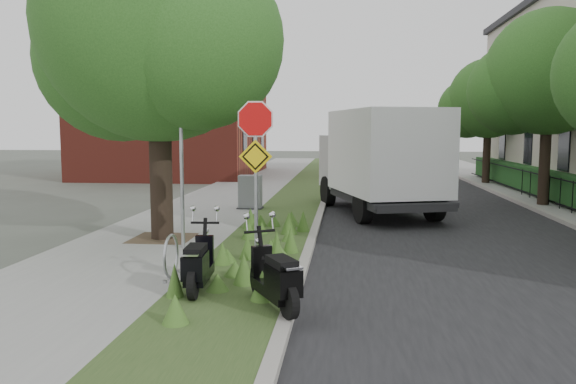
% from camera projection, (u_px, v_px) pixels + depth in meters
% --- Properties ---
extents(ground, '(120.00, 120.00, 0.00)m').
position_uv_depth(ground, '(328.00, 279.00, 10.07)').
color(ground, '#4C5147').
rests_on(ground, ground).
extents(sidewalk_near, '(3.50, 60.00, 0.12)m').
position_uv_depth(sidewalk_near, '(220.00, 202.00, 20.39)').
color(sidewalk_near, gray).
rests_on(sidewalk_near, ground).
extents(verge, '(2.00, 60.00, 0.12)m').
position_uv_depth(verge, '(296.00, 203.00, 20.10)').
color(verge, '#314A20').
rests_on(verge, ground).
extents(kerb_near, '(0.20, 60.00, 0.13)m').
position_uv_depth(kerb_near, '(324.00, 203.00, 20.00)').
color(kerb_near, '#9E9991').
rests_on(kerb_near, ground).
extents(road, '(7.00, 60.00, 0.01)m').
position_uv_depth(road, '(423.00, 206.00, 19.64)').
color(road, black).
rests_on(road, ground).
extents(kerb_far, '(0.20, 60.00, 0.13)m').
position_uv_depth(kerb_far, '(527.00, 206.00, 19.27)').
color(kerb_far, '#9E9991').
rests_on(kerb_far, ground).
extents(street_tree_main, '(6.21, 5.54, 7.66)m').
position_uv_depth(street_tree_main, '(155.00, 36.00, 12.79)').
color(street_tree_main, black).
rests_on(street_tree_main, ground).
extents(bare_post, '(0.08, 0.08, 4.00)m').
position_uv_depth(bare_post, '(181.00, 156.00, 11.94)').
color(bare_post, '#A5A8AD').
rests_on(bare_post, ground).
extents(bike_hoop, '(0.06, 0.78, 0.77)m').
position_uv_depth(bike_hoop, '(171.00, 256.00, 9.70)').
color(bike_hoop, '#A5A8AD').
rests_on(bike_hoop, ground).
extents(sign_assembly, '(0.94, 0.08, 3.22)m').
position_uv_depth(sign_assembly, '(256.00, 148.00, 10.53)').
color(sign_assembly, '#A5A8AD').
rests_on(sign_assembly, ground).
extents(fence_far, '(0.04, 24.00, 1.00)m').
position_uv_depth(fence_far, '(549.00, 189.00, 19.13)').
color(fence_far, black).
rests_on(fence_far, ground).
extents(hedge_far, '(1.00, 24.00, 1.10)m').
position_uv_depth(hedge_far, '(571.00, 189.00, 19.06)').
color(hedge_far, '#1B4418').
rests_on(hedge_far, footpath_far).
extents(brick_building, '(9.40, 10.40, 8.30)m').
position_uv_depth(brick_building, '(177.00, 103.00, 32.33)').
color(brick_building, maroon).
rests_on(brick_building, ground).
extents(far_tree_b, '(4.83, 4.31, 6.56)m').
position_uv_depth(far_tree_b, '(546.00, 79.00, 18.79)').
color(far_tree_b, black).
rests_on(far_tree_b, ground).
extents(far_tree_c, '(4.37, 3.89, 5.93)m').
position_uv_depth(far_tree_c, '(487.00, 103.00, 26.74)').
color(far_tree_c, black).
rests_on(far_tree_c, ground).
extents(scooter_near, '(0.94, 1.50, 0.79)m').
position_uv_depth(scooter_near, '(278.00, 284.00, 7.92)').
color(scooter_near, black).
rests_on(scooter_near, ground).
extents(scooter_far, '(0.40, 1.62, 0.77)m').
position_uv_depth(scooter_far, '(198.00, 269.00, 8.82)').
color(scooter_far, black).
rests_on(scooter_far, ground).
extents(box_truck, '(4.04, 6.58, 2.79)m').
position_uv_depth(box_truck, '(380.00, 157.00, 17.65)').
color(box_truck, '#262628').
rests_on(box_truck, ground).
extents(utility_cabinet, '(0.83, 0.57, 1.08)m').
position_uv_depth(utility_cabinet, '(250.00, 193.00, 18.20)').
color(utility_cabinet, '#262628').
rests_on(utility_cabinet, ground).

